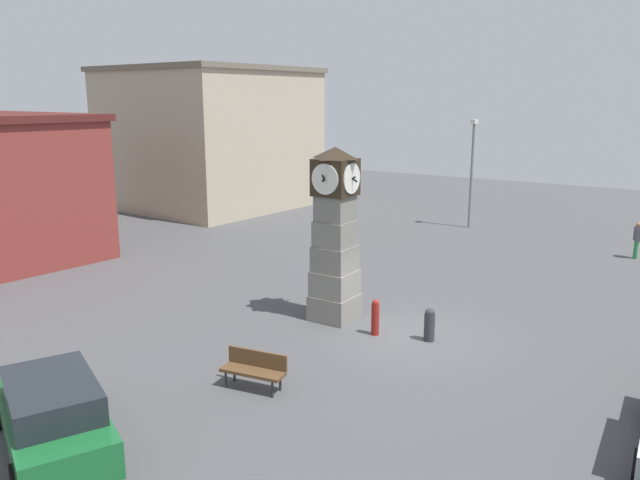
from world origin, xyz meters
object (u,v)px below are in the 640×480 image
street_lamp_near_road (472,165)px  bollard_near_tower (375,317)px  clock_tower (335,239)px  pedestrian_near_bench (637,238)px  bollard_mid_row (429,324)px  bench (254,368)px  car_far_lot (52,412)px

street_lamp_near_road → bollard_near_tower: bearing=-168.8°
clock_tower → pedestrian_near_bench: clock_tower is taller
clock_tower → street_lamp_near_road: bearing=5.6°
bollard_mid_row → bench: (-5.16, 2.30, 0.02)m
car_far_lot → street_lamp_near_road: 25.95m
car_far_lot → pedestrian_near_bench: pedestrian_near_bench is taller
clock_tower → street_lamp_near_road: 16.36m
bollard_mid_row → pedestrian_near_bench: bearing=-14.8°
clock_tower → bench: (-5.20, -0.97, -2.09)m
bollard_near_tower → bench: bollard_near_tower is taller
bollard_mid_row → street_lamp_near_road: 17.26m
bollard_near_tower → pedestrian_near_bench: size_ratio=0.68×
clock_tower → car_far_lot: clock_tower is taller
bench → clock_tower: bearing=10.6°
bench → pedestrian_near_bench: 19.95m
pedestrian_near_bench → street_lamp_near_road: size_ratio=0.28×
street_lamp_near_road → bench: bearing=-173.2°
pedestrian_near_bench → bench: bearing=162.6°
bollard_near_tower → car_far_lot: size_ratio=0.22×
bench → street_lamp_near_road: size_ratio=0.29×
clock_tower → bollard_near_tower: bearing=-106.0°
bollard_mid_row → bench: 5.65m
bollard_mid_row → street_lamp_near_road: (16.31, 4.86, 2.88)m
street_lamp_near_road → car_far_lot: bearing=-177.9°
bollard_near_tower → car_far_lot: car_far_lot is taller
bollard_near_tower → street_lamp_near_road: 17.33m
clock_tower → bollard_mid_row: size_ratio=5.49×
bollard_near_tower → pedestrian_near_bench: 15.25m
pedestrian_near_bench → bollard_mid_row: bearing=165.2°
clock_tower → pedestrian_near_bench: size_ratio=3.38×
car_far_lot → street_lamp_near_road: street_lamp_near_road is taller
car_far_lot → bollard_mid_row: bearing=-22.4°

